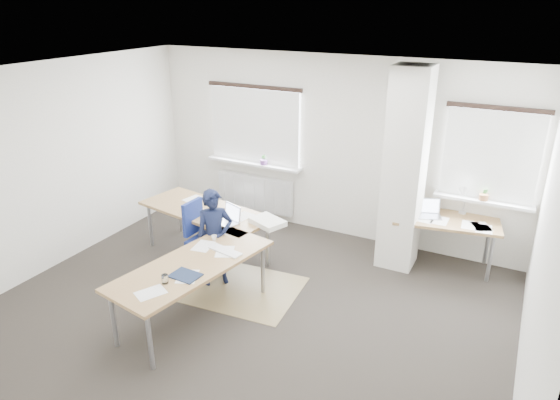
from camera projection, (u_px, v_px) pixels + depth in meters
The scene contains 8 objects.
ground at pixel (249, 308), 6.14m from camera, with size 6.00×6.00×0.00m, color #292621.
room_shell at pixel (279, 164), 5.78m from camera, with size 6.04×5.04×2.82m.
floor_mat at pixel (244, 289), 6.52m from camera, with size 1.40×1.18×0.01m, color olive.
white_crate at pixel (220, 217), 8.31m from camera, with size 0.50×0.35×0.30m, color white.
desk_main at pixel (204, 237), 6.41m from camera, with size 2.40×2.98×0.96m.
desk_side at pixel (446, 221), 6.86m from camera, with size 1.50×0.93×1.22m.
task_chair at pixel (205, 251), 6.91m from camera, with size 0.54×0.53×1.00m.
person at pixel (215, 238), 6.45m from camera, with size 0.48×0.31×1.32m, color black.
Camera 1 is at (2.71, -4.44, 3.54)m, focal length 32.00 mm.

